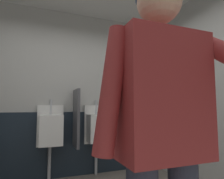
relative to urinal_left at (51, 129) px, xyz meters
The scene contains 6 objects.
wall_back 0.71m from the urinal_left, 34.99° to the left, with size 3.85×0.12×2.76m, color #B2B2AD.
wainscot_band_back 0.43m from the urinal_left, 24.73° to the left, with size 3.25×0.03×1.04m, color #19232D.
urinal_left is the anchor object (origin of this frame).
urinal_middle 0.75m from the urinal_left, ahead, with size 0.40×0.34×1.24m.
privacy_divider_panel 0.42m from the urinal_left, 10.65° to the right, with size 0.04×0.40×0.90m, color #4C4C51.
person 2.40m from the urinal_left, 81.49° to the right, with size 0.63×0.60×1.75m.
Camera 1 is at (-0.50, -1.59, 1.11)m, focal length 30.86 mm.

